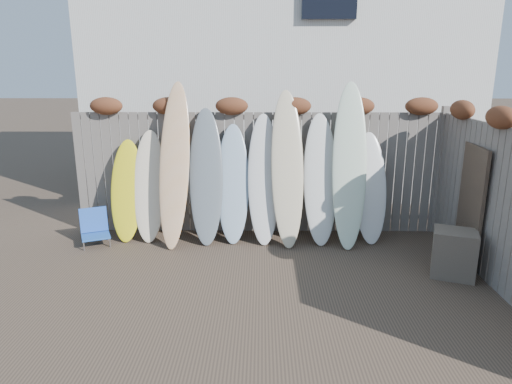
{
  "coord_description": "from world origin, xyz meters",
  "views": [
    {
      "loc": [
        0.08,
        -4.96,
        2.65
      ],
      "look_at": [
        0.0,
        1.2,
        1.0
      ],
      "focal_mm": 32.0,
      "sensor_mm": 36.0,
      "label": 1
    }
  ],
  "objects_px": {
    "beach_chair": "(95,228)",
    "lattice_panel": "(468,204)",
    "wooden_crate": "(454,253)",
    "surfboard_0": "(127,191)"
  },
  "relations": [
    {
      "from": "beach_chair",
      "to": "lattice_panel",
      "type": "distance_m",
      "value": 5.58
    },
    {
      "from": "lattice_panel",
      "to": "wooden_crate",
      "type": "bearing_deg",
      "value": -116.81
    },
    {
      "from": "surfboard_0",
      "to": "lattice_panel",
      "type": "bearing_deg",
      "value": -8.52
    },
    {
      "from": "surfboard_0",
      "to": "beach_chair",
      "type": "bearing_deg",
      "value": -149.87
    },
    {
      "from": "beach_chair",
      "to": "wooden_crate",
      "type": "bearing_deg",
      "value": -12.1
    },
    {
      "from": "beach_chair",
      "to": "lattice_panel",
      "type": "height_order",
      "value": "lattice_panel"
    },
    {
      "from": "beach_chair",
      "to": "surfboard_0",
      "type": "height_order",
      "value": "surfboard_0"
    },
    {
      "from": "lattice_panel",
      "to": "surfboard_0",
      "type": "distance_m",
      "value": 5.11
    },
    {
      "from": "lattice_panel",
      "to": "surfboard_0",
      "type": "height_order",
      "value": "lattice_panel"
    },
    {
      "from": "wooden_crate",
      "to": "lattice_panel",
      "type": "xyz_separation_m",
      "value": [
        0.36,
        0.55,
        0.52
      ]
    }
  ]
}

